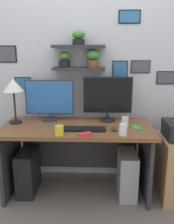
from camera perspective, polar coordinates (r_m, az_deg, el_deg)
The scene contains 15 objects.
ground_plane at distance 2.81m, azimuth -2.18°, elevation -18.04°, with size 8.00×8.00×0.00m, color #70665B.
back_wall_assembly at distance 2.81m, azimuth -1.75°, elevation 11.25°, with size 4.40×0.24×2.70m.
desk at distance 2.61m, azimuth -2.21°, elevation -7.42°, with size 1.54×0.68×0.75m.
monitor_left at distance 2.68m, azimuth -8.80°, elevation 2.97°, with size 0.53×0.18×0.44m.
monitor_right at distance 2.64m, azimuth 4.85°, elevation 3.44°, with size 0.53×0.18×0.48m.
keyboard at distance 2.37m, azimuth -0.98°, elevation -4.00°, with size 0.44×0.14×0.02m, color black.
computer_mouse at distance 2.36m, azimuth 6.35°, elevation -4.01°, with size 0.06×0.09×0.03m, color #2D2D33.
desk_lamp at distance 2.63m, azimuth -16.86°, elevation 5.49°, with size 0.21×0.21×0.47m.
cell_phone at distance 2.48m, azimuth 11.37°, elevation -3.53°, with size 0.07×0.14×0.01m, color green.
coffee_mug at distance 2.23m, azimuth -6.51°, elevation -4.31°, with size 0.08×0.08×0.09m, color yellow.
pen_cup at distance 2.49m, azimuth 8.90°, elevation -2.26°, with size 0.07×0.07×0.10m, color white.
scissors_tray at distance 2.22m, azimuth -0.43°, elevation -5.24°, with size 0.12×0.08×0.02m, color red.
water_cup at distance 2.24m, azimuth 8.45°, elevation -4.08°, with size 0.07×0.07×0.11m, color white.
computer_tower_left at distance 2.77m, azimuth -13.62°, elevation -13.36°, with size 0.18×0.40×0.47m, color black.
computer_tower_right at distance 2.68m, azimuth 9.34°, elevation -14.01°, with size 0.18×0.40×0.48m, color #99999E.
Camera 1 is at (0.19, -2.37, 1.51)m, focal length 39.03 mm.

